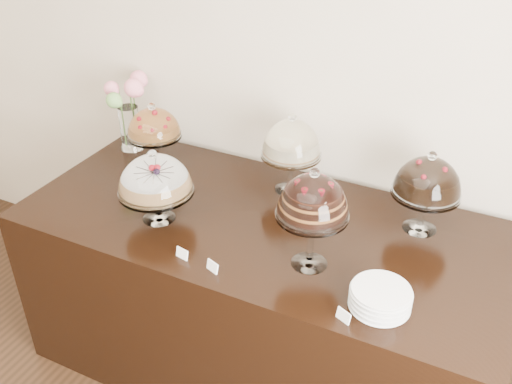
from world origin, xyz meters
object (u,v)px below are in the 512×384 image
at_px(cake_stand_dark_choco, 428,180).
at_px(plate_stack, 380,298).
at_px(cake_stand_cheesecake, 292,142).
at_px(flower_vase, 129,108).
at_px(display_counter, 260,296).
at_px(cake_stand_sugar_sponge, 155,178).
at_px(cake_stand_fruit_tart, 154,126).
at_px(cake_stand_choco_layer, 313,200).

relative_size(cake_stand_dark_choco, plate_stack, 1.73).
relative_size(cake_stand_cheesecake, flower_vase, 0.98).
distance_m(display_counter, flower_vase, 1.22).
xyz_separation_m(cake_stand_sugar_sponge, cake_stand_fruit_tart, (-0.29, 0.41, 0.01)).
xyz_separation_m(cake_stand_sugar_sponge, flower_vase, (-0.53, 0.52, 0.03)).
bearing_deg(cake_stand_sugar_sponge, flower_vase, 135.35).
height_order(display_counter, cake_stand_choco_layer, cake_stand_choco_layer).
bearing_deg(cake_stand_sugar_sponge, display_counter, 23.48).
distance_m(cake_stand_dark_choco, cake_stand_fruit_tart, 1.37).
bearing_deg(flower_vase, display_counter, -19.45).
xyz_separation_m(cake_stand_dark_choco, cake_stand_fruit_tart, (-1.37, -0.03, -0.02)).
distance_m(cake_stand_choco_layer, cake_stand_cheesecake, 0.58).
bearing_deg(cake_stand_cheesecake, cake_stand_sugar_sponge, -131.41).
bearing_deg(cake_stand_fruit_tart, cake_stand_choco_layer, -22.06).
bearing_deg(cake_stand_cheesecake, plate_stack, -44.70).
relative_size(cake_stand_choco_layer, cake_stand_fruit_tart, 1.26).
distance_m(cake_stand_fruit_tart, plate_stack, 1.46).
bearing_deg(cake_stand_fruit_tart, display_counter, -17.72).
distance_m(cake_stand_sugar_sponge, cake_stand_fruit_tart, 0.51).
distance_m(cake_stand_choco_layer, cake_stand_fruit_tart, 1.11).
xyz_separation_m(cake_stand_choco_layer, flower_vase, (-1.26, 0.52, -0.07)).
distance_m(cake_stand_sugar_sponge, cake_stand_choco_layer, 0.74).
distance_m(display_counter, cake_stand_choco_layer, 0.83).
relative_size(cake_stand_fruit_tart, plate_stack, 1.59).
bearing_deg(plate_stack, cake_stand_fruit_tart, 158.27).
distance_m(display_counter, plate_stack, 0.86).
bearing_deg(display_counter, cake_stand_sugar_sponge, -156.52).
xyz_separation_m(cake_stand_fruit_tart, flower_vase, (-0.23, 0.11, 0.01)).
height_order(cake_stand_dark_choco, plate_stack, cake_stand_dark_choco).
bearing_deg(cake_stand_fruit_tart, cake_stand_sugar_sponge, -54.68).
xyz_separation_m(display_counter, flower_vase, (-0.95, 0.34, 0.69)).
xyz_separation_m(cake_stand_choco_layer, cake_stand_fruit_tart, (-1.02, 0.42, -0.08)).
relative_size(cake_stand_choco_layer, cake_stand_dark_choco, 1.16).
relative_size(display_counter, flower_vase, 5.33).
bearing_deg(cake_stand_fruit_tart, plate_stack, -21.73).
height_order(cake_stand_choco_layer, flower_vase, cake_stand_choco_layer).
height_order(cake_stand_sugar_sponge, cake_stand_dark_choco, cake_stand_dark_choco).
relative_size(cake_stand_sugar_sponge, cake_stand_fruit_tart, 0.99).
height_order(cake_stand_cheesecake, plate_stack, cake_stand_cheesecake).
bearing_deg(cake_stand_fruit_tart, cake_stand_cheesecake, 6.13).
relative_size(cake_stand_dark_choco, flower_vase, 0.92).
xyz_separation_m(flower_vase, plate_stack, (1.58, -0.64, -0.19)).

